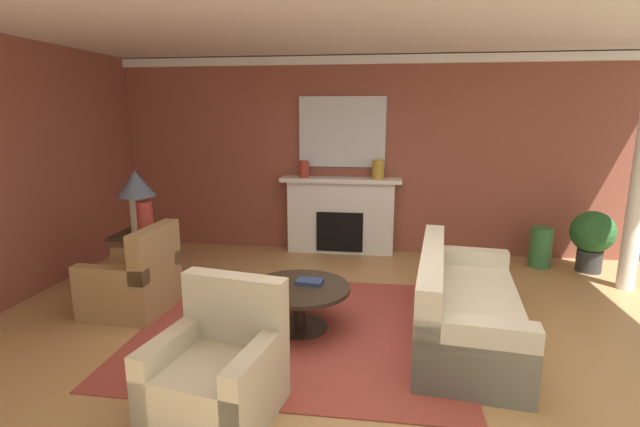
% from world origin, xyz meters
% --- Properties ---
extents(ground_plane, '(9.82, 9.82, 0.00)m').
position_xyz_m(ground_plane, '(0.00, 0.00, 0.00)').
color(ground_plane, tan).
extents(wall_fireplace, '(8.16, 0.12, 2.93)m').
position_xyz_m(wall_fireplace, '(0.00, 3.10, 1.47)').
color(wall_fireplace, brown).
rests_on(wall_fireplace, ground_plane).
extents(ceiling_panel, '(8.16, 6.69, 0.06)m').
position_xyz_m(ceiling_panel, '(0.00, 0.30, 2.96)').
color(ceiling_panel, white).
extents(crown_moulding, '(8.16, 0.08, 0.12)m').
position_xyz_m(crown_moulding, '(0.00, 3.02, 2.85)').
color(crown_moulding, white).
extents(area_rug, '(3.10, 2.68, 0.01)m').
position_xyz_m(area_rug, '(-0.52, 0.23, 0.01)').
color(area_rug, '#993D33').
rests_on(area_rug, ground_plane).
extents(fireplace, '(1.80, 0.35, 1.16)m').
position_xyz_m(fireplace, '(-0.38, 2.89, 0.55)').
color(fireplace, white).
rests_on(fireplace, ground_plane).
extents(mantel_mirror, '(1.29, 0.04, 1.04)m').
position_xyz_m(mantel_mirror, '(-0.38, 3.01, 1.83)').
color(mantel_mirror, silver).
extents(sofa, '(1.14, 2.19, 0.85)m').
position_xyz_m(sofa, '(1.04, 0.24, 0.30)').
color(sofa, beige).
rests_on(sofa, ground_plane).
extents(armchair_near_window, '(0.84, 0.84, 0.95)m').
position_xyz_m(armchair_near_window, '(-2.37, 0.41, 0.31)').
color(armchair_near_window, '#9E7A4C').
rests_on(armchair_near_window, ground_plane).
extents(armchair_facing_fireplace, '(0.93, 0.93, 0.95)m').
position_xyz_m(armchair_facing_fireplace, '(-0.84, -1.17, 0.31)').
color(armchair_facing_fireplace, '#C1B293').
rests_on(armchair_facing_fireplace, ground_plane).
extents(coffee_table, '(1.00, 1.00, 0.45)m').
position_xyz_m(coffee_table, '(-0.52, 0.23, 0.34)').
color(coffee_table, '#2D2319').
rests_on(coffee_table, ground_plane).
extents(side_table, '(0.56, 0.56, 0.70)m').
position_xyz_m(side_table, '(-2.61, 1.03, 0.40)').
color(side_table, '#2D2319').
rests_on(side_table, ground_plane).
extents(table_lamp, '(0.44, 0.44, 0.75)m').
position_xyz_m(table_lamp, '(-2.61, 1.03, 1.22)').
color(table_lamp, beige).
rests_on(table_lamp, side_table).
extents(vase_mantel_left, '(0.15, 0.15, 0.25)m').
position_xyz_m(vase_mantel_left, '(-0.93, 2.84, 1.28)').
color(vase_mantel_left, '#9E3328').
rests_on(vase_mantel_left, fireplace).
extents(vase_on_side_table, '(0.18, 0.18, 0.41)m').
position_xyz_m(vase_on_side_table, '(-2.46, 0.91, 0.91)').
color(vase_on_side_table, '#9E3328').
rests_on(vase_on_side_table, side_table).
extents(vase_tall_corner, '(0.30, 0.30, 0.56)m').
position_xyz_m(vase_tall_corner, '(2.45, 2.59, 0.28)').
color(vase_tall_corner, '#33703D').
rests_on(vase_tall_corner, ground_plane).
extents(vase_mantel_right, '(0.18, 0.18, 0.28)m').
position_xyz_m(vase_mantel_right, '(0.17, 2.84, 1.29)').
color(vase_mantel_right, '#B7892D').
rests_on(vase_mantel_right, fireplace).
extents(book_red_cover, '(0.27, 0.20, 0.04)m').
position_xyz_m(book_red_cover, '(-0.43, 0.31, 0.47)').
color(book_red_cover, navy).
rests_on(book_red_cover, coffee_table).
extents(potted_plant, '(0.56, 0.56, 0.83)m').
position_xyz_m(potted_plant, '(3.05, 2.47, 0.49)').
color(potted_plant, '#333333').
rests_on(potted_plant, ground_plane).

